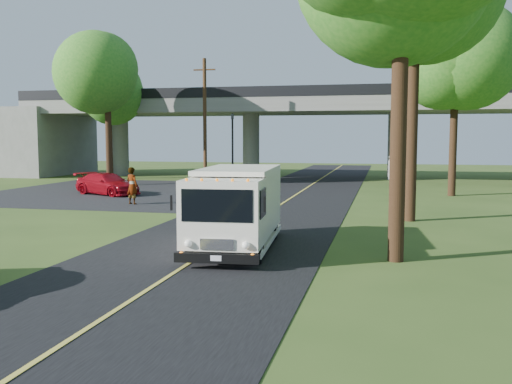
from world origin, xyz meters
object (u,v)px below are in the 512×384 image
(tree_right_far, at_px, (460,52))
(step_van, at_px, (236,206))
(utility_pole, at_px, (205,121))
(traffic_signal, at_px, (233,140))
(tree_left_lot, at_px, (109,73))
(tree_left_far, at_px, (110,88))
(red_sedan, at_px, (107,184))
(pedestrian, at_px, (132,186))

(tree_right_far, relative_size, step_van, 1.80)
(utility_pole, bearing_deg, traffic_signal, 53.13)
(traffic_signal, distance_m, tree_left_lot, 10.01)
(tree_left_lot, distance_m, step_van, 25.75)
(tree_left_far, xyz_separation_m, red_sedan, (5.73, -11.82, -6.80))
(pedestrian, bearing_deg, tree_left_lot, -37.56)
(red_sedan, bearing_deg, tree_left_lot, 48.74)
(red_sedan, bearing_deg, utility_pole, -0.44)
(traffic_signal, bearing_deg, step_van, -74.55)
(tree_left_far, distance_m, red_sedan, 14.79)
(tree_left_lot, xyz_separation_m, tree_left_far, (-3.00, 6.00, -0.45))
(utility_pole, height_order, step_van, utility_pole)
(traffic_signal, relative_size, pedestrian, 2.70)
(step_van, relative_size, red_sedan, 1.36)
(tree_right_far, height_order, tree_left_far, tree_right_far)
(utility_pole, height_order, tree_left_lot, tree_left_lot)
(tree_right_far, bearing_deg, red_sedan, -169.32)
(red_sedan, height_order, pedestrian, pedestrian)
(traffic_signal, bearing_deg, tree_right_far, -22.07)
(step_van, bearing_deg, tree_left_far, 119.22)
(tree_left_far, distance_m, step_van, 32.13)
(pedestrian, bearing_deg, traffic_signal, -75.61)
(traffic_signal, distance_m, tree_left_far, 11.75)
(tree_left_far, bearing_deg, red_sedan, -64.13)
(utility_pole, distance_m, pedestrian, 12.75)
(tree_left_lot, distance_m, pedestrian, 13.76)
(tree_right_far, height_order, tree_left_lot, tree_right_far)
(step_van, height_order, red_sedan, step_van)
(utility_pole, xyz_separation_m, step_van, (8.24, -22.39, -3.23))
(tree_left_lot, height_order, pedestrian, tree_left_lot)
(traffic_signal, distance_m, tree_right_far, 17.18)
(step_van, bearing_deg, red_sedan, 124.78)
(tree_left_lot, height_order, red_sedan, tree_left_lot)
(utility_pole, bearing_deg, red_sedan, -114.03)
(utility_pole, height_order, pedestrian, utility_pole)
(traffic_signal, xyz_separation_m, pedestrian, (-1.47, -14.23, -2.24))
(traffic_signal, xyz_separation_m, step_van, (6.74, -24.39, -1.84))
(traffic_signal, relative_size, tree_left_far, 0.53)
(tree_left_far, bearing_deg, tree_left_lot, -63.43)
(traffic_signal, xyz_separation_m, utility_pole, (-1.50, -2.00, 1.40))
(tree_left_far, bearing_deg, pedestrian, -59.87)
(traffic_signal, xyz_separation_m, tree_right_far, (15.21, -6.16, 5.10))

